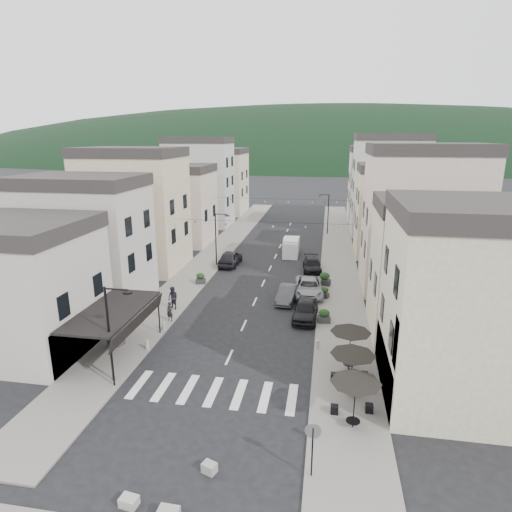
{
  "coord_description": "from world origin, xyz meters",
  "views": [
    {
      "loc": [
        5.97,
        -18.72,
        14.09
      ],
      "look_at": [
        -0.3,
        18.44,
        3.5
      ],
      "focal_mm": 30.0,
      "sensor_mm": 36.0,
      "label": 1
    }
  ],
  "objects_px": {
    "parked_car_a": "(305,309)",
    "parked_car_d": "(312,265)",
    "delivery_van": "(291,247)",
    "parked_car_b": "(287,294)",
    "parked_car_c": "(309,287)",
    "parked_car_e": "(230,258)",
    "pedestrian_a": "(170,312)",
    "pedestrian_b": "(173,298)"
  },
  "relations": [
    {
      "from": "parked_car_c",
      "to": "pedestrian_a",
      "type": "bearing_deg",
      "value": -147.41
    },
    {
      "from": "parked_car_e",
      "to": "pedestrian_a",
      "type": "xyz_separation_m",
      "value": [
        -1.2,
        -15.9,
        0.05
      ]
    },
    {
      "from": "parked_car_b",
      "to": "pedestrian_a",
      "type": "bearing_deg",
      "value": -140.54
    },
    {
      "from": "pedestrian_a",
      "to": "pedestrian_b",
      "type": "relative_size",
      "value": 0.8
    },
    {
      "from": "parked_car_d",
      "to": "pedestrian_a",
      "type": "height_order",
      "value": "pedestrian_a"
    },
    {
      "from": "pedestrian_a",
      "to": "pedestrian_b",
      "type": "bearing_deg",
      "value": 117.31
    },
    {
      "from": "pedestrian_b",
      "to": "parked_car_d",
      "type": "bearing_deg",
      "value": 75.98
    },
    {
      "from": "parked_car_e",
      "to": "parked_car_d",
      "type": "bearing_deg",
      "value": 176.79
    },
    {
      "from": "parked_car_c",
      "to": "pedestrian_b",
      "type": "xyz_separation_m",
      "value": [
        -11.0,
        -5.4,
        0.33
      ]
    },
    {
      "from": "parked_car_c",
      "to": "delivery_van",
      "type": "bearing_deg",
      "value": 97.64
    },
    {
      "from": "parked_car_a",
      "to": "parked_car_d",
      "type": "relative_size",
      "value": 0.99
    },
    {
      "from": "parked_car_c",
      "to": "pedestrian_a",
      "type": "distance_m",
      "value": 12.96
    },
    {
      "from": "parked_car_a",
      "to": "delivery_van",
      "type": "distance_m",
      "value": 18.99
    },
    {
      "from": "delivery_van",
      "to": "pedestrian_b",
      "type": "bearing_deg",
      "value": -114.35
    },
    {
      "from": "parked_car_c",
      "to": "delivery_van",
      "type": "distance_m",
      "value": 13.81
    },
    {
      "from": "delivery_van",
      "to": "parked_car_e",
      "type": "bearing_deg",
      "value": -141.0
    },
    {
      "from": "parked_car_e",
      "to": "delivery_van",
      "type": "height_order",
      "value": "delivery_van"
    },
    {
      "from": "parked_car_b",
      "to": "pedestrian_b",
      "type": "height_order",
      "value": "pedestrian_b"
    },
    {
      "from": "parked_car_d",
      "to": "pedestrian_b",
      "type": "relative_size",
      "value": 2.4
    },
    {
      "from": "pedestrian_b",
      "to": "parked_car_e",
      "type": "bearing_deg",
      "value": 109.03
    },
    {
      "from": "parked_car_b",
      "to": "pedestrian_b",
      "type": "relative_size",
      "value": 2.15
    },
    {
      "from": "parked_car_e",
      "to": "parked_car_c",
      "type": "bearing_deg",
      "value": 139.78
    },
    {
      "from": "delivery_van",
      "to": "parked_car_c",
      "type": "bearing_deg",
      "value": -79.22
    },
    {
      "from": "pedestrian_b",
      "to": "delivery_van",
      "type": "bearing_deg",
      "value": 93.16
    },
    {
      "from": "delivery_van",
      "to": "parked_car_b",
      "type": "bearing_deg",
      "value": -87.18
    },
    {
      "from": "parked_car_a",
      "to": "pedestrian_a",
      "type": "relative_size",
      "value": 2.96
    },
    {
      "from": "parked_car_d",
      "to": "parked_car_e",
      "type": "distance_m",
      "value": 9.23
    },
    {
      "from": "parked_car_d",
      "to": "pedestrian_b",
      "type": "bearing_deg",
      "value": -136.34
    },
    {
      "from": "delivery_van",
      "to": "parked_car_a",
      "type": "bearing_deg",
      "value": -82.44
    },
    {
      "from": "parked_car_c",
      "to": "parked_car_b",
      "type": "bearing_deg",
      "value": -139.33
    },
    {
      "from": "parked_car_a",
      "to": "parked_car_d",
      "type": "xyz_separation_m",
      "value": [
        0.0,
        12.69,
        -0.11
      ]
    },
    {
      "from": "parked_car_d",
      "to": "parked_car_e",
      "type": "xyz_separation_m",
      "value": [
        -9.2,
        0.74,
        0.17
      ]
    },
    {
      "from": "parked_car_c",
      "to": "parked_car_e",
      "type": "bearing_deg",
      "value": 134.36
    },
    {
      "from": "parked_car_d",
      "to": "delivery_van",
      "type": "height_order",
      "value": "delivery_van"
    },
    {
      "from": "parked_car_c",
      "to": "parked_car_d",
      "type": "xyz_separation_m",
      "value": [
        0.0,
        7.43,
        -0.08
      ]
    },
    {
      "from": "parked_car_e",
      "to": "delivery_van",
      "type": "relative_size",
      "value": 1.08
    },
    {
      "from": "parked_car_a",
      "to": "parked_car_b",
      "type": "distance_m",
      "value": 3.92
    },
    {
      "from": "pedestrian_a",
      "to": "pedestrian_b",
      "type": "distance_m",
      "value": 2.42
    },
    {
      "from": "parked_car_b",
      "to": "parked_car_d",
      "type": "distance_m",
      "value": 9.39
    },
    {
      "from": "parked_car_d",
      "to": "parked_car_a",
      "type": "bearing_deg",
      "value": -95.73
    },
    {
      "from": "parked_car_d",
      "to": "parked_car_c",
      "type": "bearing_deg",
      "value": -95.73
    },
    {
      "from": "parked_car_b",
      "to": "delivery_van",
      "type": "xyz_separation_m",
      "value": [
        -1.0,
        15.3,
        0.38
      ]
    }
  ]
}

